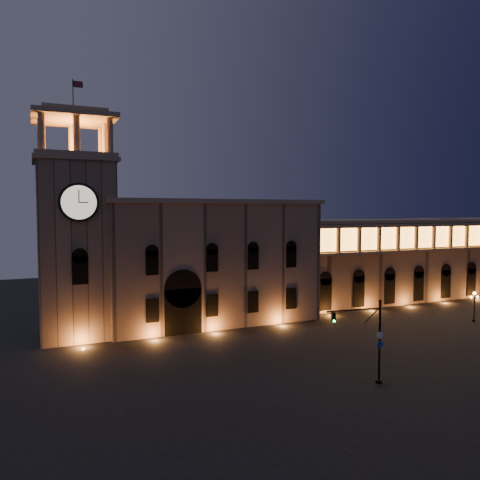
# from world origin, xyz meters

# --- Properties ---
(ground) EXTENTS (160.00, 160.00, 0.00)m
(ground) POSITION_xyz_m (0.00, 0.00, 0.00)
(ground) COLOR black
(ground) RESTS_ON ground
(government_building) EXTENTS (30.80, 12.80, 17.60)m
(government_building) POSITION_xyz_m (-2.08, 21.93, 8.77)
(government_building) COLOR #7E6452
(government_building) RESTS_ON ground
(clock_tower) EXTENTS (9.80, 9.80, 32.40)m
(clock_tower) POSITION_xyz_m (-20.50, 20.98, 12.50)
(clock_tower) COLOR #7E6452
(clock_tower) RESTS_ON ground
(colonnade_wing) EXTENTS (40.60, 11.50, 14.50)m
(colonnade_wing) POSITION_xyz_m (32.00, 23.92, 7.33)
(colonnade_wing) COLOR #795F4D
(colonnade_wing) RESTS_ON ground
(secondary_building) EXTENTS (20.00, 12.00, 14.00)m
(secondary_building) POSITION_xyz_m (58.00, 30.00, 7.00)
(secondary_building) COLOR #795F4D
(secondary_building) RESTS_ON ground
(traffic_light) EXTENTS (5.69, 1.11, 7.85)m
(traffic_light) POSITION_xyz_m (2.52, -7.83, 4.13)
(traffic_light) COLOR black
(traffic_light) RESTS_ON ground
(street_lamp_near) EXTENTS (1.48, 0.61, 4.39)m
(street_lamp_near) POSITION_xyz_m (32.42, 5.53, 2.62)
(street_lamp_near) COLOR black
(street_lamp_near) RESTS_ON ground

